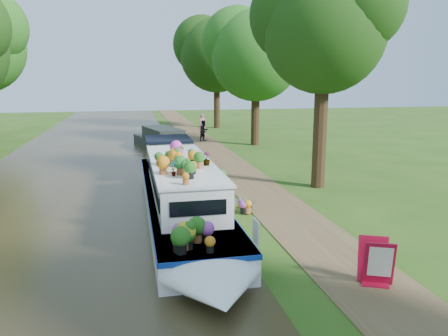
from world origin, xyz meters
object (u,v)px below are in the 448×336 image
sandwich_board (376,264)px  second_boat (163,141)px  plant_boat (182,193)px  pedestrian_pink (202,124)px  pedestrian_dark (204,131)px

sandwich_board → second_boat: bearing=122.7°
plant_boat → second_boat: 14.19m
plant_boat → pedestrian_pink: 21.86m
pedestrian_pink → second_boat: bearing=-137.2°
pedestrian_dark → sandwich_board: bearing=-124.5°
second_boat → sandwich_board: (3.18, -19.71, -0.08)m
sandwich_board → pedestrian_dark: pedestrian_dark is taller
plant_boat → pedestrian_dark: plant_boat is taller
second_boat → sandwich_board: 19.97m
pedestrian_pink → pedestrian_dark: size_ratio=1.09×
second_boat → sandwich_board: bearing=-95.3°
pedestrian_pink → pedestrian_dark: bearing=-117.7°
second_boat → pedestrian_dark: bearing=31.1°
second_boat → pedestrian_dark: (3.20, 3.26, 0.21)m
plant_boat → second_boat: plant_boat is taller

